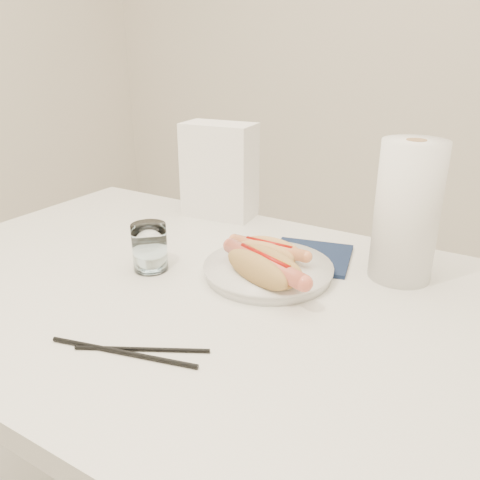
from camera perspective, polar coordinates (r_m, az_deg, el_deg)
The scene contains 10 objects.
table at distance 0.93m, azimuth -5.47°, elevation -8.44°, with size 1.20×0.80×0.75m.
plate at distance 0.93m, azimuth 3.30°, elevation -3.67°, with size 0.24×0.24×0.02m, color white.
hotdog_left at distance 0.94m, azimuth 3.39°, elevation -1.29°, with size 0.16×0.06×0.04m.
hotdog_right at distance 0.86m, azimuth 2.86°, elevation -3.19°, with size 0.19×0.13×0.05m.
water_glass at distance 0.95m, azimuth -10.53°, elevation -0.84°, with size 0.07×0.07×0.09m, color white.
chopstick_near at distance 0.73m, azimuth -13.56°, elevation -12.67°, with size 0.01×0.01×0.23m, color black.
chopstick_far at distance 0.73m, azimuth -11.39°, elevation -12.42°, with size 0.01×0.01×0.20m, color black.
napkin_box at distance 1.22m, azimuth -2.41°, elevation 8.11°, with size 0.17×0.10×0.23m, color white.
navy_napkin at distance 1.01m, azimuth 8.27°, elevation -1.92°, with size 0.16×0.16×0.01m, color #13203D.
paper_towel_roll at distance 0.93m, azimuth 18.96°, elevation 3.13°, with size 0.11×0.11×0.26m, color white.
Camera 1 is at (0.49, -0.64, 1.16)m, focal length 36.43 mm.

